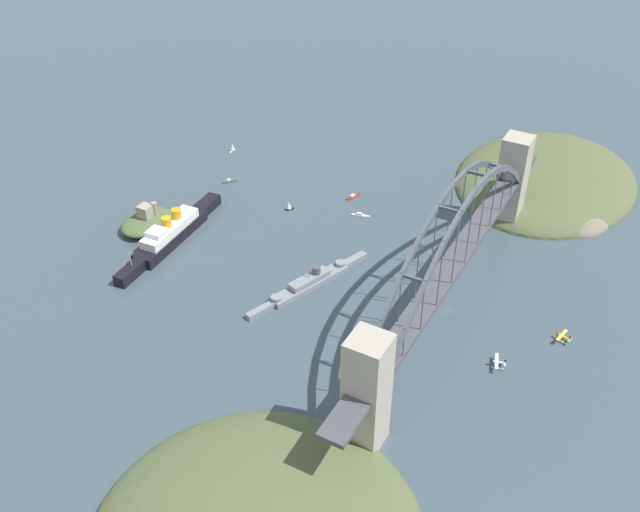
# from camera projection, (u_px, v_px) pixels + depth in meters

# --- Properties ---
(ground_plane) EXTENTS (1400.00, 1400.00, 0.00)m
(ground_plane) POSITION_uv_depth(u_px,v_px,m) (448.00, 309.00, 383.62)
(ground_plane) COLOR #3D4C56
(harbor_arch_bridge) EXTENTS (269.48, 16.34, 77.10)m
(harbor_arch_bridge) POSITION_uv_depth(u_px,v_px,m) (454.00, 262.00, 365.26)
(harbor_arch_bridge) COLOR #ADA38E
(harbor_arch_bridge) RESTS_ON ground
(headland_east_shore) EXTENTS (156.93, 120.81, 26.76)m
(headland_east_shore) POSITION_uv_depth(u_px,v_px,m) (547.00, 183.00, 496.56)
(headland_east_shore) COLOR #515B38
(headland_east_shore) RESTS_ON ground
(ocean_liner) EXTENTS (103.17, 18.24, 18.35)m
(ocean_liner) POSITION_uv_depth(u_px,v_px,m) (171.00, 233.00, 434.29)
(ocean_liner) COLOR black
(ocean_liner) RESTS_ON ground
(naval_cruiser) EXTENTS (84.14, 32.39, 16.52)m
(naval_cruiser) POSITION_uv_depth(u_px,v_px,m) (310.00, 282.00, 399.04)
(naval_cruiser) COLOR gray
(naval_cruiser) RESTS_ON ground
(fort_island_mid_harbor) EXTENTS (36.87, 29.29, 17.25)m
(fort_island_mid_harbor) POSITION_uv_depth(u_px,v_px,m) (147.00, 221.00, 446.79)
(fort_island_mid_harbor) COLOR #4C6038
(fort_island_mid_harbor) RESTS_ON ground
(seaplane_taxiing_near_bridge) EXTENTS (11.44, 7.68, 4.95)m
(seaplane_taxiing_near_bridge) POSITION_uv_depth(u_px,v_px,m) (498.00, 363.00, 346.74)
(seaplane_taxiing_near_bridge) COLOR #B7B7B2
(seaplane_taxiing_near_bridge) RESTS_ON ground
(seaplane_second_in_formation) EXTENTS (10.77, 8.23, 4.99)m
(seaplane_second_in_formation) POSITION_uv_depth(u_px,v_px,m) (563.00, 338.00, 361.89)
(seaplane_second_in_formation) COLOR #B7B7B2
(seaplane_second_in_formation) RESTS_ON ground
(small_boat_0) EXTENTS (11.72, 5.32, 2.37)m
(small_boat_0) POSITION_uv_depth(u_px,v_px,m) (353.00, 196.00, 479.85)
(small_boat_0) COLOR #B2231E
(small_boat_0) RESTS_ON ground
(small_boat_1) EXTENTS (4.48, 12.17, 2.13)m
(small_boat_1) POSITION_uv_depth(u_px,v_px,m) (360.00, 215.00, 460.68)
(small_boat_1) COLOR silver
(small_boat_1) RESTS_ON ground
(small_boat_2) EXTENTS (6.52, 3.82, 7.30)m
(small_boat_2) POSITION_uv_depth(u_px,v_px,m) (232.00, 147.00, 534.01)
(small_boat_2) COLOR silver
(small_boat_2) RESTS_ON ground
(small_boat_3) EXTENTS (8.55, 6.78, 2.55)m
(small_boat_3) POSITION_uv_depth(u_px,v_px,m) (229.00, 181.00, 496.89)
(small_boat_3) COLOR #2D6B3D
(small_boat_3) RESTS_ON ground
(small_boat_4) EXTENTS (5.61, 4.88, 6.83)m
(small_boat_4) POSITION_uv_depth(u_px,v_px,m) (289.00, 205.00, 465.52)
(small_boat_4) COLOR black
(small_boat_4) RESTS_ON ground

